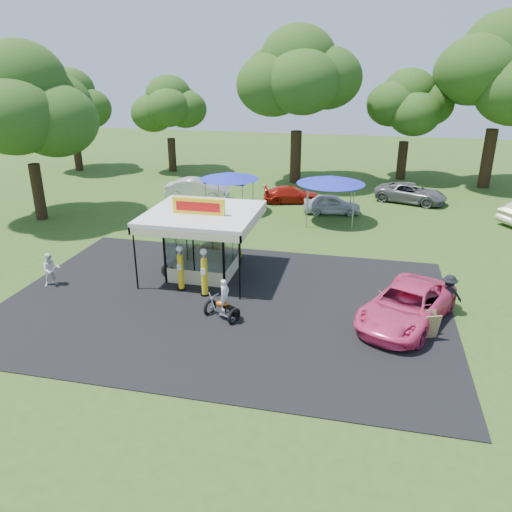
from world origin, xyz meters
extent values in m
plane|color=#324F18|center=(0.00, 0.00, 0.00)|extent=(120.00, 120.00, 0.00)
cube|color=black|center=(0.00, 2.00, 0.02)|extent=(20.00, 14.00, 0.04)
cube|color=white|center=(-2.00, 5.00, 0.03)|extent=(3.00, 3.00, 0.06)
cube|color=white|center=(-2.00, 5.00, 3.29)|extent=(5.40, 5.40, 0.18)
cube|color=yellow|center=(-2.00, 4.50, 3.78)|extent=(2.60, 0.25, 0.80)
cube|color=red|center=(-2.00, 4.37, 3.78)|extent=(2.21, 0.02, 0.45)
cylinder|color=black|center=(-4.55, 2.45, 1.60)|extent=(0.08, 0.08, 3.20)
cylinder|color=black|center=(0.55, 2.45, 1.60)|extent=(0.08, 0.08, 3.20)
cylinder|color=black|center=(-2.48, 2.90, 0.05)|extent=(0.42, 0.42, 0.10)
cylinder|color=yellow|center=(-2.48, 2.90, 0.96)|extent=(0.29, 0.29, 1.73)
cylinder|color=silver|center=(-2.48, 2.90, 1.92)|extent=(0.19, 0.19, 0.19)
sphere|color=white|center=(-2.48, 2.90, 2.11)|extent=(0.31, 0.31, 0.31)
cube|color=white|center=(-2.48, 2.73, 1.25)|extent=(0.21, 0.02, 0.29)
cylinder|color=black|center=(-1.17, 2.53, 0.05)|extent=(0.44, 0.44, 0.10)
cylinder|color=yellow|center=(-1.17, 2.53, 1.00)|extent=(0.30, 0.30, 1.80)
cylinder|color=silver|center=(-1.17, 2.53, 2.00)|extent=(0.20, 0.20, 0.20)
sphere|color=white|center=(-1.17, 2.53, 2.20)|extent=(0.32, 0.32, 0.32)
cube|color=white|center=(-1.17, 2.35, 1.30)|extent=(0.22, 0.02, 0.30)
torus|color=black|center=(-0.38, 0.84, 0.31)|extent=(0.44, 0.75, 0.76)
torus|color=black|center=(0.86, 0.28, 0.31)|extent=(0.44, 0.75, 0.76)
cube|color=silver|center=(0.28, 0.54, 0.45)|extent=(0.56, 0.44, 0.27)
ellipsoid|color=#C9540E|center=(0.28, 0.54, 0.71)|extent=(0.58, 0.33, 0.27)
cube|color=black|center=(0.57, 0.41, 0.65)|extent=(0.55, 0.42, 0.09)
cube|color=black|center=(0.89, 0.27, 0.50)|extent=(0.42, 0.41, 0.25)
cylinder|color=silver|center=(-0.25, 0.78, 0.63)|extent=(0.39, 0.21, 0.81)
cylinder|color=silver|center=(-0.13, 0.73, 0.95)|extent=(0.26, 0.51, 0.05)
sphere|color=silver|center=(-0.27, 0.79, 0.77)|extent=(0.14, 0.14, 0.14)
imported|color=white|center=(0.41, 0.49, 1.18)|extent=(0.50, 0.59, 1.36)
torus|color=black|center=(-3.63, 4.10, 0.34)|extent=(0.69, 0.34, 0.69)
torus|color=black|center=(-3.74, 4.24, 0.34)|extent=(0.69, 0.35, 0.69)
cube|color=#593819|center=(8.75, 0.63, 0.57)|extent=(0.69, 0.49, 1.13)
cube|color=#593819|center=(8.75, 0.91, 0.57)|extent=(0.69, 0.49, 1.13)
imported|color=yellow|center=(-2.00, 7.20, 0.48)|extent=(2.82, 1.13, 0.96)
imported|color=#EF4179|center=(7.89, 1.91, 0.81)|extent=(4.83, 6.40, 1.62)
imported|color=white|center=(-8.83, 1.97, 0.85)|extent=(1.04, 1.03, 1.69)
imported|color=black|center=(9.68, 3.17, 0.91)|extent=(1.19, 0.70, 1.82)
imported|color=silver|center=(-7.29, 19.23, 0.83)|extent=(5.14, 2.13, 1.66)
imported|color=#A9170D|center=(0.19, 19.93, 0.64)|extent=(4.70, 2.86, 1.27)
imported|color=silver|center=(3.49, 17.59, 0.70)|extent=(4.29, 2.20, 1.40)
imported|color=#5D5D5F|center=(9.25, 22.03, 0.75)|extent=(5.88, 4.06, 1.49)
cylinder|color=gray|center=(-5.16, 17.74, 1.17)|extent=(0.06, 0.06, 2.34)
cylinder|color=gray|center=(-2.43, 17.74, 1.17)|extent=(0.06, 0.06, 2.34)
cylinder|color=gray|center=(-5.16, 15.02, 1.17)|extent=(0.06, 0.06, 2.34)
cylinder|color=gray|center=(-2.43, 15.02, 1.17)|extent=(0.06, 0.06, 2.34)
cube|color=#1C29B9|center=(-3.79, 16.38, 2.40)|extent=(2.93, 2.93, 0.12)
cone|color=#1C29B9|center=(-3.79, 16.38, 2.70)|extent=(4.22, 4.22, 0.49)
cylinder|color=gray|center=(1.99, 17.06, 1.28)|extent=(0.06, 0.06, 2.56)
cylinder|color=gray|center=(4.98, 17.06, 1.28)|extent=(0.06, 0.06, 2.56)
cylinder|color=gray|center=(1.99, 14.06, 1.28)|extent=(0.06, 0.06, 2.56)
cylinder|color=gray|center=(4.98, 14.06, 1.28)|extent=(0.06, 0.06, 2.56)
cube|color=#1C29B9|center=(3.48, 15.56, 2.62)|extent=(3.19, 3.19, 0.13)
cone|color=#1C29B9|center=(3.48, 15.56, 2.95)|extent=(4.60, 4.60, 0.53)
cylinder|color=black|center=(-22.77, 27.48, 1.72)|extent=(0.77, 0.77, 3.43)
ellipsoid|color=#234714|center=(-22.77, 27.48, 6.14)|extent=(8.11, 8.11, 6.96)
cylinder|color=black|center=(-13.35, 29.21, 1.62)|extent=(0.77, 0.77, 3.24)
ellipsoid|color=#234714|center=(-13.35, 29.21, 5.75)|extent=(7.53, 7.53, 6.45)
cylinder|color=black|center=(-0.60, 26.97, 2.30)|extent=(0.99, 0.99, 4.60)
ellipsoid|color=#234714|center=(-0.60, 26.97, 8.28)|extent=(11.04, 11.04, 9.46)
cylinder|color=black|center=(8.85, 30.58, 1.73)|extent=(0.87, 0.87, 3.46)
ellipsoid|color=#234714|center=(8.85, 30.58, 6.15)|extent=(8.08, 8.08, 6.92)
cylinder|color=black|center=(15.82, 28.72, 2.50)|extent=(1.00, 1.00, 5.01)
ellipsoid|color=#234714|center=(15.82, 28.72, 8.91)|extent=(11.69, 11.69, 10.02)
cylinder|color=black|center=(-16.22, 11.77, 1.93)|extent=(0.77, 0.77, 3.87)
ellipsoid|color=#234714|center=(-16.22, 11.77, 7.17)|extent=(9.92, 9.92, 8.50)
camera|label=1|loc=(5.88, -17.65, 10.31)|focal=35.00mm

